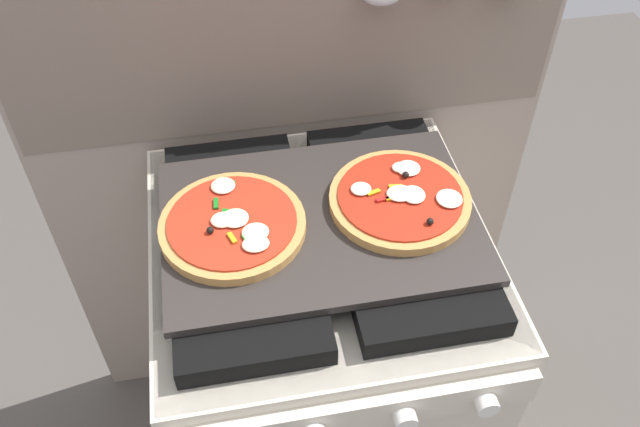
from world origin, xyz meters
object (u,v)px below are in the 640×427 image
at_px(pizza_left, 233,224).
at_px(pizza_right, 400,198).
at_px(baking_tray, 320,221).
at_px(stove, 320,364).

relative_size(pizza_left, pizza_right, 1.00).
bearing_deg(baking_tray, pizza_left, 179.57).
bearing_deg(stove, baking_tray, 90.00).
distance_m(baking_tray, pizza_left, 0.15).
xyz_separation_m(stove, pizza_right, (0.14, 0.01, 0.48)).
relative_size(baking_tray, pizza_right, 2.19).
relative_size(stove, pizza_left, 3.65).
bearing_deg(baking_tray, pizza_right, 3.46).
relative_size(stove, baking_tray, 1.67).
relative_size(baking_tray, pizza_left, 2.19).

